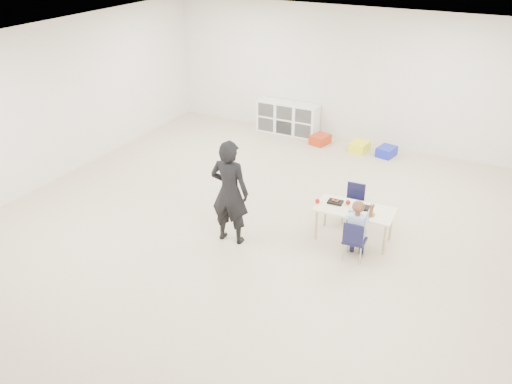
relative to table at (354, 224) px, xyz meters
The scene contains 16 objects.
room 2.02m from the table, 159.32° to the right, with size 9.00×9.02×2.80m.
table is the anchor object (origin of this frame).
chair_near 0.53m from the table, 70.27° to the right, with size 0.30×0.29×0.63m, color #111134, non-canonical shape.
chair_far 0.53m from the table, 109.73° to the left, with size 0.30×0.29×0.63m, color #111134, non-canonical shape.
child 0.57m from the table, 70.27° to the right, with size 0.42×0.42×0.99m, color #98B4CE, non-canonical shape.
lunch_tray_near 0.29m from the table, 39.12° to the left, with size 0.22×0.16×0.03m, color black.
lunch_tray_far 0.42m from the table, behind, with size 0.22×0.16×0.03m, color black.
milk_carton 0.33m from the table, 95.00° to the right, with size 0.07×0.07×0.10m, color white.
bread_roll 0.40m from the table, 17.23° to the right, with size 0.09×0.09×0.07m, color #B18E48.
apple_near 0.33m from the table, 149.93° to the left, with size 0.07×0.07×0.07m, color maroon.
apple_far 0.63m from the table, behind, with size 0.07×0.07×0.07m, color maroon.
cubby_shelf 4.61m from the table, 126.81° to the left, with size 1.40×0.40×0.70m, color white.
adult 1.91m from the table, 152.24° to the right, with size 0.58×0.38×1.60m, color black.
bin_red 3.87m from the table, 118.70° to the left, with size 0.32×0.41×0.20m, color #B32E11.
bin_yellow 3.53m from the table, 106.14° to the left, with size 0.32×0.41×0.20m, color #FFF41A.
bin_blue 3.42m from the table, 96.96° to the left, with size 0.31×0.40×0.20m, color #1724AF.
Camera 1 is at (3.49, -6.26, 4.33)m, focal length 38.00 mm.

